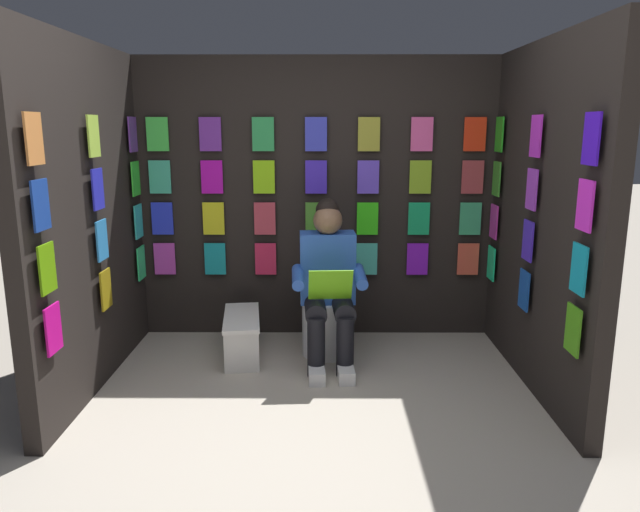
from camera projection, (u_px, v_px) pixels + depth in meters
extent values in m
plane|color=#B2A899|center=(312.00, 457.00, 3.09)|extent=(30.00, 30.00, 0.00)
cube|color=black|center=(316.00, 200.00, 4.78)|extent=(2.93, 0.10, 2.23)
cube|color=#C43DBB|center=(165.00, 259.00, 4.80)|extent=(0.17, 0.01, 0.26)
cube|color=teal|center=(215.00, 259.00, 4.80)|extent=(0.17, 0.01, 0.26)
cube|color=#CD1E46|center=(266.00, 259.00, 4.80)|extent=(0.17, 0.01, 0.26)
cube|color=#CF46A5|center=(316.00, 259.00, 4.80)|extent=(0.17, 0.01, 0.26)
cube|color=#3DBCA6|center=(367.00, 259.00, 4.79)|extent=(0.17, 0.01, 0.26)
cube|color=#8316D5|center=(417.00, 259.00, 4.79)|extent=(0.17, 0.01, 0.26)
cube|color=#E4513C|center=(468.00, 259.00, 4.79)|extent=(0.17, 0.01, 0.26)
cube|color=#2533DE|center=(162.00, 219.00, 4.73)|extent=(0.17, 0.01, 0.26)
cube|color=yellow|center=(214.00, 219.00, 4.73)|extent=(0.17, 0.01, 0.26)
cube|color=#BA3647|center=(265.00, 219.00, 4.73)|extent=(0.17, 0.01, 0.26)
cube|color=#468D29|center=(316.00, 219.00, 4.73)|extent=(0.17, 0.01, 0.26)
cube|color=#2DD612|center=(367.00, 219.00, 4.72)|extent=(0.17, 0.01, 0.26)
cube|color=#12A25C|center=(419.00, 219.00, 4.72)|extent=(0.17, 0.01, 0.26)
cube|color=#32A067|center=(470.00, 219.00, 4.72)|extent=(0.17, 0.01, 0.26)
cube|color=#3BAE8E|center=(160.00, 177.00, 4.66)|extent=(0.17, 0.01, 0.26)
cube|color=#B30EAD|center=(212.00, 177.00, 4.66)|extent=(0.17, 0.01, 0.26)
cube|color=#8BD412|center=(264.00, 177.00, 4.66)|extent=(0.17, 0.01, 0.26)
cube|color=#3F26CB|center=(316.00, 177.00, 4.65)|extent=(0.17, 0.01, 0.26)
cube|color=#5E41D8|center=(368.00, 177.00, 4.65)|extent=(0.17, 0.01, 0.26)
cube|color=#82AE20|center=(420.00, 177.00, 4.65)|extent=(0.17, 0.01, 0.26)
cube|color=#9D373D|center=(473.00, 177.00, 4.65)|extent=(0.17, 0.01, 0.26)
cube|color=green|center=(157.00, 134.00, 4.59)|extent=(0.17, 0.01, 0.26)
cube|color=#6A2B9B|center=(210.00, 134.00, 4.59)|extent=(0.17, 0.01, 0.26)
cube|color=green|center=(263.00, 134.00, 4.58)|extent=(0.17, 0.01, 0.26)
cube|color=#383FCE|center=(316.00, 134.00, 4.58)|extent=(0.17, 0.01, 0.26)
cube|color=#9E9B2E|center=(369.00, 134.00, 4.58)|extent=(0.17, 0.01, 0.26)
cube|color=#EA519E|center=(422.00, 134.00, 4.58)|extent=(0.17, 0.01, 0.26)
cube|color=red|center=(475.00, 134.00, 4.58)|extent=(0.17, 0.01, 0.26)
cube|color=black|center=(543.00, 219.00, 3.78)|extent=(0.10, 1.92, 2.23)
cube|color=#19E88F|center=(491.00, 263.00, 4.65)|extent=(0.01, 0.17, 0.26)
cube|color=#194DB0|center=(524.00, 290.00, 3.89)|extent=(0.01, 0.17, 0.26)
cube|color=#469A19|center=(573.00, 330.00, 3.13)|extent=(0.01, 0.17, 0.26)
cube|color=#BD2E9E|center=(494.00, 222.00, 4.58)|extent=(0.01, 0.17, 0.26)
cube|color=#4227CE|center=(528.00, 241.00, 3.82)|extent=(0.01, 0.17, 0.26)
cube|color=#149CBC|center=(579.00, 269.00, 3.06)|extent=(0.01, 0.17, 0.26)
cube|color=#358E29|center=(497.00, 179.00, 4.50)|extent=(0.01, 0.17, 0.26)
cube|color=#A13AD5|center=(532.00, 189.00, 3.74)|extent=(0.01, 0.17, 0.26)
cube|color=#E029DE|center=(585.00, 205.00, 2.98)|extent=(0.01, 0.17, 0.26)
cube|color=green|center=(499.00, 134.00, 4.43)|extent=(0.01, 0.17, 0.26)
cube|color=#C02CD6|center=(536.00, 136.00, 3.67)|extent=(0.01, 0.17, 0.26)
cube|color=#3F14DB|center=(591.00, 139.00, 2.91)|extent=(0.01, 0.17, 0.26)
cube|color=black|center=(87.00, 219.00, 3.80)|extent=(0.10, 1.92, 2.23)
cube|color=#C90E81|center=(53.00, 329.00, 3.14)|extent=(0.01, 0.17, 0.26)
cube|color=olive|center=(106.00, 289.00, 3.90)|extent=(0.01, 0.17, 0.26)
cube|color=#30EC7D|center=(141.00, 263.00, 4.66)|extent=(0.01, 0.17, 0.26)
cube|color=#57950C|center=(47.00, 268.00, 3.07)|extent=(0.01, 0.17, 0.26)
cube|color=#2C82CC|center=(102.00, 240.00, 3.83)|extent=(0.01, 0.17, 0.26)
cube|color=#32C7BC|center=(139.00, 221.00, 4.59)|extent=(0.01, 0.17, 0.26)
cube|color=navy|center=(41.00, 205.00, 3.00)|extent=(0.01, 0.17, 0.26)
cube|color=#2527C0|center=(98.00, 189.00, 3.76)|extent=(0.01, 0.17, 0.26)
cube|color=green|center=(136.00, 179.00, 4.52)|extent=(0.01, 0.17, 0.26)
cube|color=#CE7C3D|center=(34.00, 139.00, 2.93)|extent=(0.01, 0.17, 0.26)
cube|color=#A7D344|center=(93.00, 136.00, 3.69)|extent=(0.01, 0.17, 0.26)
cube|color=#5F308F|center=(133.00, 134.00, 4.45)|extent=(0.01, 0.17, 0.26)
cylinder|color=white|center=(327.00, 328.00, 4.47)|extent=(0.38, 0.38, 0.40)
cylinder|color=white|center=(327.00, 302.00, 4.42)|extent=(0.41, 0.41, 0.02)
cube|color=white|center=(325.00, 272.00, 4.64)|extent=(0.39, 0.20, 0.36)
cylinder|color=white|center=(326.00, 274.00, 4.55)|extent=(0.39, 0.09, 0.39)
cube|color=blue|center=(327.00, 267.00, 4.34)|extent=(0.41, 0.24, 0.52)
sphere|color=brown|center=(328.00, 220.00, 4.23)|extent=(0.21, 0.21, 0.21)
sphere|color=black|center=(328.00, 210.00, 4.24)|extent=(0.17, 0.17, 0.17)
cylinder|color=black|center=(343.00, 307.00, 4.20)|extent=(0.17, 0.41, 0.15)
cylinder|color=black|center=(315.00, 308.00, 4.19)|extent=(0.17, 0.41, 0.15)
cylinder|color=black|center=(345.00, 346.00, 4.07)|extent=(0.12, 0.12, 0.42)
cylinder|color=black|center=(316.00, 347.00, 4.06)|extent=(0.12, 0.12, 0.42)
cube|color=white|center=(346.00, 373.00, 4.05)|extent=(0.12, 0.27, 0.09)
cube|color=white|center=(317.00, 373.00, 4.04)|extent=(0.12, 0.27, 0.09)
cylinder|color=blue|center=(360.00, 276.00, 4.18)|extent=(0.10, 0.31, 0.13)
cylinder|color=blue|center=(298.00, 277.00, 4.15)|extent=(0.10, 0.31, 0.13)
cube|color=#6BCA19|center=(331.00, 285.00, 4.01)|extent=(0.31, 0.15, 0.23)
cube|color=white|center=(242.00, 338.00, 4.43)|extent=(0.32, 0.67, 0.29)
cube|color=white|center=(242.00, 318.00, 4.39)|extent=(0.34, 0.69, 0.03)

